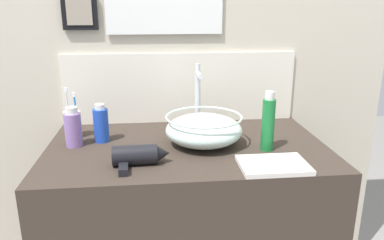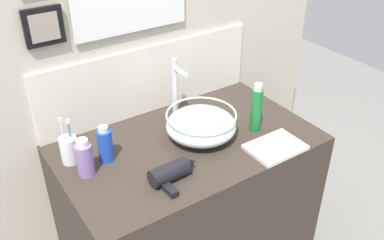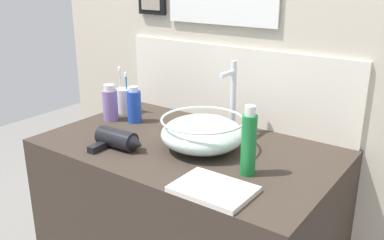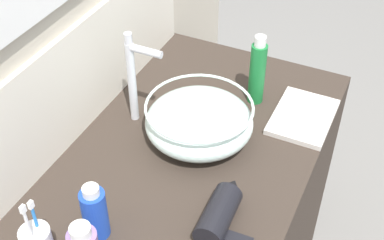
{
  "view_description": "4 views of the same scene",
  "coord_description": "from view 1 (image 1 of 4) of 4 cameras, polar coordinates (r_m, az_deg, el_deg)",
  "views": [
    {
      "loc": [
        -0.12,
        -1.35,
        1.37
      ],
      "look_at": [
        0.02,
        0.0,
        0.95
      ],
      "focal_mm": 35.0,
      "sensor_mm": 36.0,
      "label": 1
    },
    {
      "loc": [
        -0.8,
        -1.23,
        1.87
      ],
      "look_at": [
        0.02,
        0.0,
        0.95
      ],
      "focal_mm": 40.0,
      "sensor_mm": 36.0,
      "label": 2
    },
    {
      "loc": [
        0.85,
        -1.16,
        1.45
      ],
      "look_at": [
        0.02,
        0.0,
        0.95
      ],
      "focal_mm": 40.0,
      "sensor_mm": 36.0,
      "label": 3
    },
    {
      "loc": [
        -0.94,
        -0.45,
        1.86
      ],
      "look_at": [
        0.02,
        0.0,
        0.95
      ],
      "focal_mm": 50.0,
      "sensor_mm": 36.0,
      "label": 4
    }
  ],
  "objects": [
    {
      "name": "vanity_counter",
      "position": [
        1.65,
        -0.71,
        -17.77
      ],
      "size": [
        1.07,
        0.64,
        0.85
      ],
      "primitive_type": "cube",
      "color": "#382D26",
      "rests_on": "ground"
    },
    {
      "name": "back_panel",
      "position": [
        1.71,
        -1.98,
        11.62
      ],
      "size": [
        1.95,
        0.1,
        2.41
      ],
      "color": "beige",
      "rests_on": "ground"
    },
    {
      "name": "glass_bowl_sink",
      "position": [
        1.44,
        1.81,
        -1.44
      ],
      "size": [
        0.3,
        0.3,
        0.12
      ],
      "color": "silver",
      "rests_on": "vanity_counter"
    },
    {
      "name": "faucet",
      "position": [
        1.6,
        0.9,
        4.15
      ],
      "size": [
        0.02,
        0.11,
        0.28
      ],
      "color": "silver",
      "rests_on": "vanity_counter"
    },
    {
      "name": "hair_drier",
      "position": [
        1.28,
        -8.1,
        -5.38
      ],
      "size": [
        0.19,
        0.13,
        0.07
      ],
      "color": "black",
      "rests_on": "vanity_counter"
    },
    {
      "name": "toothbrush_cup",
      "position": [
        1.59,
        -17.69,
        -0.53
      ],
      "size": [
        0.07,
        0.07,
        0.21
      ],
      "color": "white",
      "rests_on": "vanity_counter"
    },
    {
      "name": "shampoo_bottle",
      "position": [
        1.4,
        11.52,
        -0.47
      ],
      "size": [
        0.05,
        0.05,
        0.22
      ],
      "color": "#197233",
      "rests_on": "vanity_counter"
    },
    {
      "name": "soap_dispenser",
      "position": [
        1.49,
        -17.67,
        -1.2
      ],
      "size": [
        0.06,
        0.06,
        0.15
      ],
      "color": "#8C6BB2",
      "rests_on": "vanity_counter"
    },
    {
      "name": "spray_bottle",
      "position": [
        1.51,
        -13.69,
        -0.63
      ],
      "size": [
        0.06,
        0.06,
        0.15
      ],
      "color": "blue",
      "rests_on": "vanity_counter"
    },
    {
      "name": "hand_towel",
      "position": [
        1.28,
        12.29,
        -6.72
      ],
      "size": [
        0.23,
        0.16,
        0.02
      ],
      "primitive_type": "cube",
      "color": "silver",
      "rests_on": "vanity_counter"
    }
  ]
}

